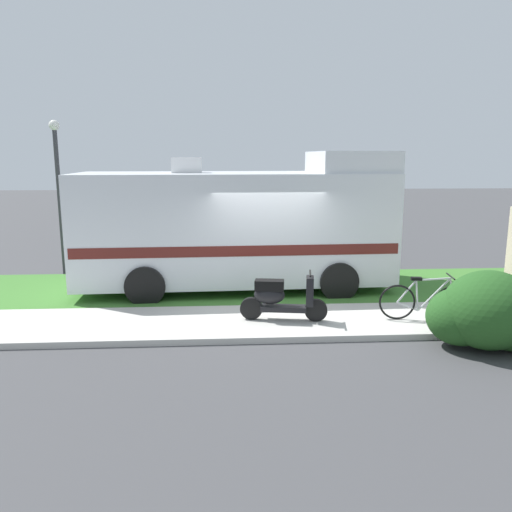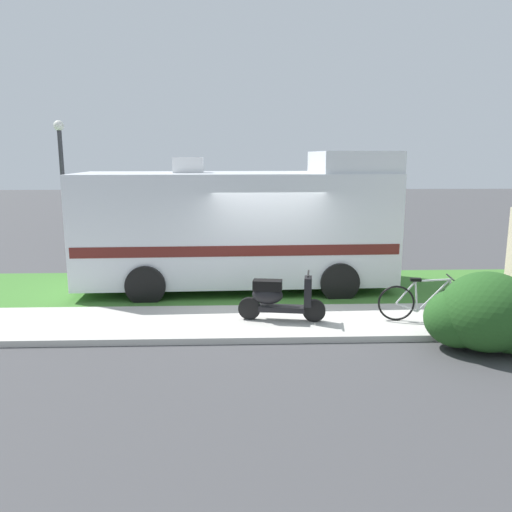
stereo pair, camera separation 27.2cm
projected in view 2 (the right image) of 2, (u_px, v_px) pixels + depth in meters
ground_plane at (270, 307)px, 11.12m from camera, size 80.00×80.00×0.00m
sidewalk at (274, 323)px, 9.93m from camera, size 24.00×2.00×0.12m
grass_strip at (266, 288)px, 12.58m from camera, size 24.00×3.40×0.08m
motorhome_rv at (241, 225)px, 12.35m from camera, size 7.56×2.83×3.39m
scooter at (278, 298)px, 9.80m from camera, size 1.70×0.56×0.97m
bicycle at (424, 302)px, 9.74m from camera, size 1.76×0.52×0.91m
pickup_truck_near at (259, 228)px, 16.90m from camera, size 5.09×2.25×1.71m
pickup_truck_far at (254, 216)px, 20.05m from camera, size 5.57×2.40×1.77m
bush_by_porch at (485, 316)px, 8.49m from camera, size 1.91×1.43×1.35m
bottle_green at (468, 304)px, 10.57m from camera, size 0.07×0.07×0.27m
street_lamp_post at (63, 182)px, 13.94m from camera, size 0.28×0.28×4.22m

